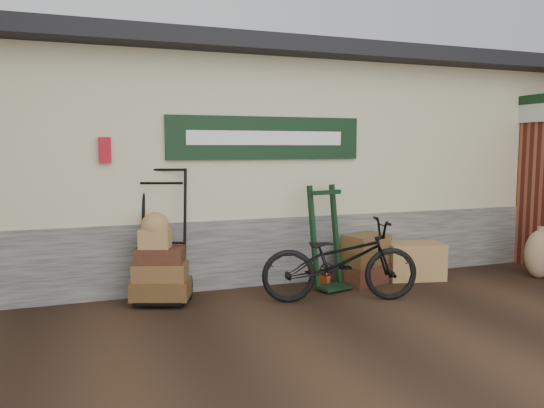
# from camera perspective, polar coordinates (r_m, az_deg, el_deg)

# --- Properties ---
(ground) EXTENTS (80.00, 80.00, 0.00)m
(ground) POSITION_cam_1_polar(r_m,az_deg,el_deg) (6.37, 4.95, -10.61)
(ground) COLOR black
(ground) RESTS_ON ground
(station_building) EXTENTS (14.40, 4.10, 3.20)m
(station_building) POSITION_cam_1_polar(r_m,az_deg,el_deg) (8.66, -2.63, 4.67)
(station_building) COLOR #4C4C47
(station_building) RESTS_ON ground
(porter_trolley) EXTENTS (0.96, 0.84, 1.61)m
(porter_trolley) POSITION_cam_1_polar(r_m,az_deg,el_deg) (6.45, -11.68, -3.15)
(porter_trolley) COLOR black
(porter_trolley) RESTS_ON ground
(green_barrow) EXTENTS (0.57, 0.51, 1.34)m
(green_barrow) POSITION_cam_1_polar(r_m,az_deg,el_deg) (6.90, 5.92, -3.60)
(green_barrow) COLOR black
(green_barrow) RESTS_ON ground
(suitcase_stack) EXTENTS (0.87, 0.71, 0.67)m
(suitcase_stack) POSITION_cam_1_polar(r_m,az_deg,el_deg) (7.33, 9.93, -5.77)
(suitcase_stack) COLOR #391C12
(suitcase_stack) RESTS_ON ground
(wicker_hamper) EXTENTS (0.87, 0.67, 0.51)m
(wicker_hamper) POSITION_cam_1_polar(r_m,az_deg,el_deg) (7.73, 14.98, -5.89)
(wicker_hamper) COLOR olive
(wicker_hamper) RESTS_ON ground
(bicycle) EXTENTS (1.10, 1.98, 1.09)m
(bicycle) POSITION_cam_1_polar(r_m,az_deg,el_deg) (6.38, 7.34, -5.56)
(bicycle) COLOR black
(bicycle) RESTS_ON ground
(burlap_sack_left) EXTENTS (0.50, 0.44, 0.68)m
(burlap_sack_left) POSITION_cam_1_polar(r_m,az_deg,el_deg) (8.36, 26.87, -4.81)
(burlap_sack_left) COLOR olive
(burlap_sack_left) RESTS_ON ground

